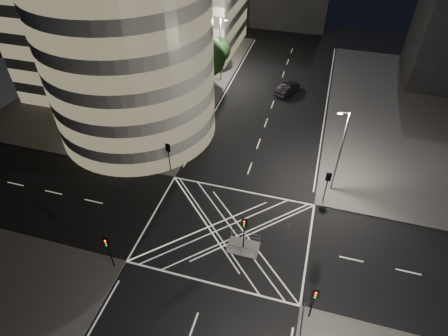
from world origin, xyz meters
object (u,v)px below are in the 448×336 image
(street_lamp_left_near, at_px, (178,108))
(traffic_signal_fr, at_px, (327,182))
(street_lamp_right_far, at_px, (340,150))
(traffic_signal_island, at_px, (244,228))
(street_lamp_left_far, at_px, (221,48))
(traffic_signal_nl, at_px, (108,247))
(sedan, at_px, (287,88))
(central_island, at_px, (243,247))
(traffic_signal_nr, at_px, (314,298))
(traffic_signal_fl, at_px, (168,153))

(street_lamp_left_near, bearing_deg, traffic_signal_fr, -15.92)
(street_lamp_left_near, distance_m, street_lamp_right_far, 19.11)
(traffic_signal_island, distance_m, street_lamp_left_far, 33.61)
(traffic_signal_nl, relative_size, sedan, 0.81)
(central_island, bearing_deg, sedan, 90.94)
(traffic_signal_nr, bearing_deg, sedan, 101.54)
(street_lamp_left_far, bearing_deg, traffic_signal_fr, -51.83)
(street_lamp_left_near, xyz_separation_m, street_lamp_right_far, (18.87, -3.00, 0.00))
(traffic_signal_nl, xyz_separation_m, traffic_signal_nr, (17.60, 0.00, 0.00))
(traffic_signal_nl, relative_size, traffic_signal_nr, 1.00)
(street_lamp_right_far, xyz_separation_m, sedan, (-7.94, 19.97, -4.72))
(traffic_signal_fr, bearing_deg, street_lamp_left_near, 164.08)
(traffic_signal_island, xyz_separation_m, street_lamp_left_far, (-11.44, 31.50, 2.63))
(traffic_signal_fr, bearing_deg, central_island, -129.33)
(traffic_signal_island, bearing_deg, street_lamp_left_far, 109.95)
(street_lamp_left_near, bearing_deg, central_island, -49.73)
(traffic_signal_fl, height_order, traffic_signal_nl, same)
(traffic_signal_nl, bearing_deg, central_island, 26.14)
(traffic_signal_nr, xyz_separation_m, street_lamp_left_near, (-18.24, 18.80, 2.63))
(traffic_signal_fl, distance_m, street_lamp_right_far, 18.55)
(street_lamp_left_near, bearing_deg, street_lamp_right_far, -9.03)
(traffic_signal_fr, xyz_separation_m, street_lamp_left_far, (-18.24, 23.20, 2.63))
(central_island, relative_size, street_lamp_left_near, 0.30)
(street_lamp_left_near, relative_size, street_lamp_right_far, 1.00)
(central_island, xyz_separation_m, traffic_signal_island, (0.00, 0.00, 2.84))
(central_island, distance_m, traffic_signal_fl, 13.91)
(central_island, distance_m, traffic_signal_island, 2.84)
(central_island, xyz_separation_m, street_lamp_left_far, (-11.44, 31.50, 5.47))
(traffic_signal_fl, relative_size, traffic_signal_fr, 1.00)
(traffic_signal_fl, bearing_deg, traffic_signal_nl, -90.00)
(sedan, bearing_deg, traffic_signal_fr, 131.60)
(street_lamp_left_near, bearing_deg, traffic_signal_nr, -45.87)
(traffic_signal_nr, relative_size, traffic_signal_island, 1.00)
(traffic_signal_fr, distance_m, street_lamp_right_far, 3.48)
(central_island, height_order, traffic_signal_nr, traffic_signal_nr)
(traffic_signal_fl, height_order, traffic_signal_fr, same)
(traffic_signal_nl, height_order, traffic_signal_fr, same)
(traffic_signal_nr, distance_m, street_lamp_left_near, 26.32)
(traffic_signal_fl, height_order, street_lamp_right_far, street_lamp_right_far)
(traffic_signal_fl, xyz_separation_m, street_lamp_left_far, (-0.64, 23.20, 2.63))
(street_lamp_left_far, xyz_separation_m, sedan, (10.94, -1.03, -4.72))
(street_lamp_left_near, distance_m, street_lamp_left_far, 18.00)
(traffic_signal_fr, bearing_deg, traffic_signal_nr, -90.00)
(traffic_signal_fl, relative_size, traffic_signal_nr, 1.00)
(central_island, bearing_deg, traffic_signal_nl, -153.86)
(traffic_signal_fl, xyz_separation_m, street_lamp_left_near, (-0.64, 5.20, 2.63))
(traffic_signal_nr, relative_size, street_lamp_right_far, 0.40)
(central_island, height_order, street_lamp_left_far, street_lamp_left_far)
(central_island, distance_m, street_lamp_right_far, 13.98)
(traffic_signal_fr, relative_size, traffic_signal_nr, 1.00)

